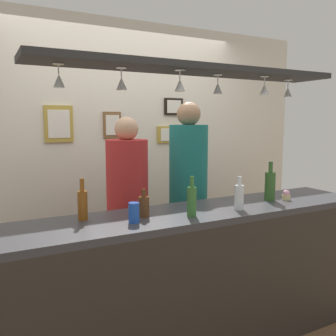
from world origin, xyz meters
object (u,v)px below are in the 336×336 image
bottle_champagne_green (270,185)px  picture_frame_upper_small (174,107)px  cupcake (286,195)px  picture_frame_caricature (59,124)px  picture_frame_crest (112,125)px  person_right_teal_shirt (188,181)px  bottle_beer_brown_stubby (144,206)px  person_middle_red_shirt (127,197)px  bottle_beer_green_import (192,200)px  bottle_beer_amber_tall (83,204)px  drink_can (134,213)px  picture_frame_lower_pair (170,135)px  bottle_soda_clear (239,196)px

bottle_champagne_green → picture_frame_upper_small: bearing=93.3°
cupcake → picture_frame_caricature: size_ratio=0.23×
bottle_champagne_green → picture_frame_caricature: size_ratio=0.88×
picture_frame_crest → person_right_teal_shirt: bearing=-58.6°
bottle_beer_brown_stubby → person_middle_red_shirt: bearing=77.7°
bottle_beer_green_import → bottle_beer_amber_tall: (-0.64, 0.24, -0.00)m
drink_can → bottle_beer_amber_tall: bearing=141.7°
person_right_teal_shirt → picture_frame_lower_pair: 0.85m
person_middle_red_shirt → person_right_teal_shirt: 0.58m
picture_frame_crest → picture_frame_lower_pair: bearing=0.0°
bottle_beer_amber_tall → picture_frame_caricature: 1.38m
picture_frame_lower_pair → cupcake: bearing=-80.2°
drink_can → bottle_beer_green_import: bearing=-5.5°
bottle_champagne_green → picture_frame_upper_small: (-0.08, 1.40, 0.64)m
bottle_beer_amber_tall → picture_frame_lower_pair: bearing=44.9°
bottle_beer_amber_tall → picture_frame_lower_pair: (1.29, 1.28, 0.36)m
picture_frame_caricature → picture_frame_crest: bearing=0.0°
picture_frame_caricature → picture_frame_lower_pair: (1.17, 0.00, -0.12)m
cupcake → picture_frame_lower_pair: bearing=99.8°
picture_frame_lower_pair → picture_frame_crest: (-0.65, 0.00, 0.11)m
bottle_beer_amber_tall → bottle_champagne_green: bearing=-4.7°
person_right_teal_shirt → picture_frame_upper_small: bearing=71.3°
person_middle_red_shirt → picture_frame_upper_small: bearing=41.5°
drink_can → person_middle_red_shirt: bearing=71.7°
bottle_beer_brown_stubby → picture_frame_upper_small: bearing=55.2°
bottle_beer_amber_tall → cupcake: bottle_beer_amber_tall is taller
picture_frame_upper_small → bottle_beer_green_import: bearing=-114.5°
drink_can → picture_frame_lower_pair: 1.85m
bottle_beer_brown_stubby → picture_frame_upper_small: 1.83m
person_middle_red_shirt → drink_can: person_middle_red_shirt is taller
drink_can → picture_frame_crest: bearing=75.6°
picture_frame_crest → bottle_beer_green_import: bearing=-90.0°
bottle_champagne_green → picture_frame_caricature: picture_frame_caricature is taller
bottle_champagne_green → bottle_beer_brown_stubby: bottle_champagne_green is taller
bottle_champagne_green → picture_frame_upper_small: picture_frame_upper_small is taller
bottle_beer_green_import → bottle_beer_amber_tall: size_ratio=1.00×
bottle_beer_amber_tall → picture_frame_caricature: (0.12, 1.28, 0.48)m
bottle_beer_green_import → bottle_beer_brown_stubby: bearing=154.7°
bottle_champagne_green → bottle_beer_green_import: (-0.77, -0.12, -0.01)m
picture_frame_caricature → picture_frame_crest: 0.52m
cupcake → picture_frame_crest: size_ratio=0.30×
bottle_beer_amber_tall → drink_can: bearing=-38.3°
picture_frame_crest → drink_can: bearing=-104.4°
bottle_champagne_green → bottle_beer_brown_stubby: 1.05m
picture_frame_caricature → cupcake: bearing=-45.7°
bottle_champagne_green → picture_frame_lower_pair: bearing=95.1°
cupcake → drink_can: bearing=-178.4°
person_right_teal_shirt → bottle_soda_clear: (-0.07, -0.79, 0.02)m
person_middle_red_shirt → person_right_teal_shirt: bearing=0.0°
picture_frame_lower_pair → picture_frame_crest: picture_frame_crest is taller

